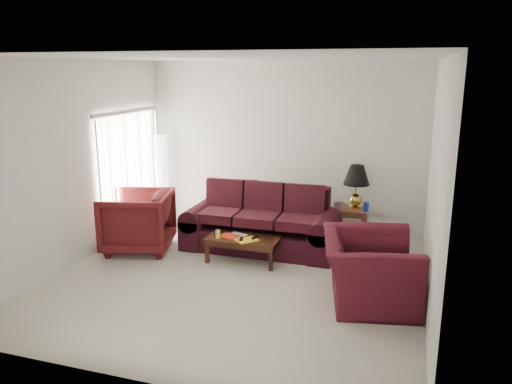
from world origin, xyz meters
TOP-DOWN VIEW (x-y plane):
  - floor at (0.00, 0.00)m, footprint 5.00×5.00m
  - blinds at (-2.42, 1.30)m, footprint 0.10×2.00m
  - sofa at (-0.05, 1.22)m, footprint 2.51×1.20m
  - throw_pillow at (-0.58, 2.10)m, footprint 0.41×0.25m
  - end_table at (1.31, 2.15)m, footprint 0.54×0.54m
  - table_lamp at (1.35, 2.19)m, footprint 0.52×0.52m
  - clock at (1.10, 1.99)m, footprint 0.16×0.08m
  - blue_canister at (1.54, 2.01)m, footprint 0.11×0.11m
  - picture_frame at (1.17, 2.27)m, footprint 0.14×0.17m
  - floor_lamp at (-2.31, 2.20)m, footprint 0.33×0.33m
  - armchair_left at (-1.92, 0.60)m, footprint 1.30×1.28m
  - armchair_right at (1.80, -0.14)m, footprint 1.37×1.50m
  - coffee_table at (-0.13, 0.64)m, footprint 1.17×0.71m
  - magazine_red at (-0.35, 0.59)m, footprint 0.34×0.29m
  - magazine_white at (-0.25, 0.70)m, footprint 0.30×0.26m
  - magazine_orange at (-0.04, 0.52)m, footprint 0.37×0.38m
  - remote_a at (-0.12, 0.50)m, footprint 0.08×0.16m
  - remote_b at (0.05, 0.62)m, footprint 0.07×0.16m
  - yellow_glass at (-0.49, 0.50)m, footprint 0.09×0.09m

SIDE VIEW (x-z plane):
  - floor at x=0.00m, z-range 0.00..0.00m
  - coffee_table at x=-0.13m, z-range 0.00..0.38m
  - end_table at x=1.31m, z-range 0.00..0.55m
  - magazine_white at x=-0.25m, z-range 0.38..0.40m
  - magazine_red at x=-0.35m, z-range 0.38..0.40m
  - magazine_orange at x=-0.04m, z-range 0.38..0.40m
  - remote_b at x=0.05m, z-range 0.40..0.42m
  - remote_a at x=-0.12m, z-range 0.40..0.42m
  - armchair_right at x=1.80m, z-range 0.00..0.84m
  - yellow_glass at x=-0.49m, z-range 0.38..0.51m
  - armchair_left at x=-1.92m, z-range 0.00..0.96m
  - sofa at x=-0.05m, z-range 0.00..1.00m
  - clock at x=1.10m, z-range 0.55..0.71m
  - blue_canister at x=1.54m, z-range 0.55..0.71m
  - picture_frame at x=1.17m, z-range 0.61..0.66m
  - throw_pillow at x=-0.58m, z-range 0.54..0.94m
  - floor_lamp at x=-2.31m, z-range 0.00..1.67m
  - table_lamp at x=1.35m, z-range 0.55..1.29m
  - blinds at x=-2.42m, z-range 0.00..2.16m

